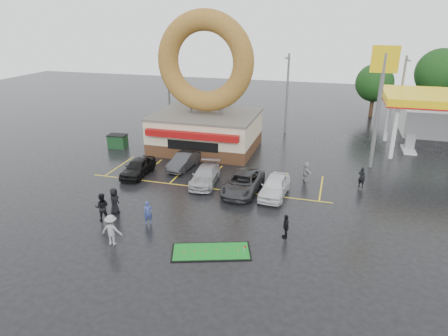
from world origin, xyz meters
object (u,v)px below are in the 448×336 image
(car_white, at_px, (275,186))
(dumpster, at_px, (118,141))
(shell_sign, at_px, (381,85))
(car_dgrey, at_px, (184,161))
(streetlight_right, at_px, (401,96))
(streetlight_left, at_px, (168,88))
(streetlight_mid, at_px, (287,92))
(gas_station, at_px, (442,110))
(person_blue, at_px, (148,213))
(person_cameraman, at_px, (286,226))
(car_silver, at_px, (205,176))
(putting_green, at_px, (211,252))
(car_grey, at_px, (243,183))
(donut_shop, at_px, (206,106))
(car_black, at_px, (138,167))

(car_white, relative_size, dumpster, 2.52)
(shell_sign, bearing_deg, car_dgrey, -162.72)
(car_white, bearing_deg, streetlight_right, 64.23)
(streetlight_left, relative_size, car_white, 1.99)
(streetlight_left, height_order, car_dgrey, streetlight_left)
(streetlight_mid, distance_m, dumpster, 19.34)
(car_white, bearing_deg, dumpster, 161.17)
(gas_station, height_order, person_blue, gas_station)
(streetlight_mid, height_order, person_cameraman, streetlight_mid)
(car_silver, height_order, putting_green, car_silver)
(gas_station, height_order, streetlight_right, streetlight_right)
(car_dgrey, bearing_deg, streetlight_left, 123.82)
(car_silver, distance_m, person_cameraman, 10.03)
(car_dgrey, distance_m, car_grey, 7.15)
(streetlight_mid, bearing_deg, gas_station, 0.08)
(dumpster, bearing_deg, car_grey, -30.30)
(streetlight_left, bearing_deg, streetlight_mid, 4.09)
(car_silver, distance_m, car_grey, 3.41)
(donut_shop, relative_size, car_white, 2.98)
(car_dgrey, relative_size, person_blue, 2.62)
(dumpster, bearing_deg, person_cameraman, -39.18)
(car_dgrey, relative_size, car_silver, 0.89)
(person_blue, bearing_deg, shell_sign, 10.32)
(streetlight_right, distance_m, car_black, 28.65)
(streetlight_left, height_order, person_cameraman, streetlight_left)
(streetlight_mid, relative_size, streetlight_right, 1.00)
(car_black, xyz_separation_m, car_silver, (6.10, -0.09, -0.06))
(donut_shop, relative_size, shell_sign, 1.27)
(streetlight_left, distance_m, car_grey, 21.38)
(streetlight_right, height_order, car_white, streetlight_right)
(putting_green, bearing_deg, person_cameraman, 35.95)
(gas_station, xyz_separation_m, person_cameraman, (-12.72, -23.36, -2.91))
(streetlight_right, distance_m, putting_green, 30.34)
(streetlight_right, distance_m, car_dgrey, 24.61)
(gas_station, relative_size, car_silver, 2.87)
(streetlight_mid, relative_size, person_blue, 5.59)
(person_blue, height_order, dumpster, person_blue)
(streetlight_mid, xyz_separation_m, car_white, (1.64, -17.42, -4.01))
(car_dgrey, bearing_deg, car_white, -15.80)
(gas_station, relative_size, streetlight_mid, 1.52)
(streetlight_mid, bearing_deg, donut_shop, -131.38)
(car_grey, height_order, person_cameraman, person_cameraman)
(car_white, bearing_deg, person_blue, -133.92)
(gas_station, distance_m, putting_green, 31.24)
(shell_sign, relative_size, streetlight_left, 1.18)
(car_black, bearing_deg, dumpster, 130.30)
(donut_shop, xyz_separation_m, car_white, (8.64, -9.47, -3.69))
(gas_station, bearing_deg, donut_shop, -160.89)
(person_cameraman, xyz_separation_m, dumpster, (-19.20, 13.16, -0.14))
(car_grey, bearing_deg, gas_station, 48.59)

